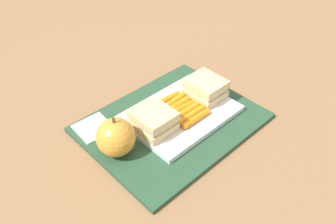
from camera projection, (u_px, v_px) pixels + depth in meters
ground_plane at (172, 124)px, 0.75m from camera, size 2.40×2.40×0.00m
lunchbag_mat at (172, 123)px, 0.75m from camera, size 0.36×0.28×0.01m
food_tray at (180, 113)px, 0.75m from camera, size 0.23×0.17×0.01m
sandwich_half_left at (205, 88)px, 0.78m from camera, size 0.07×0.08×0.04m
sandwich_half_right at (153, 120)px, 0.70m from camera, size 0.07×0.08×0.04m
carrot_sticks_bundle at (181, 109)px, 0.75m from camera, size 0.08×0.10×0.02m
apple at (116, 137)px, 0.65m from camera, size 0.08×0.08×0.09m
paper_napkin at (94, 128)px, 0.73m from camera, size 0.07×0.07×0.00m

